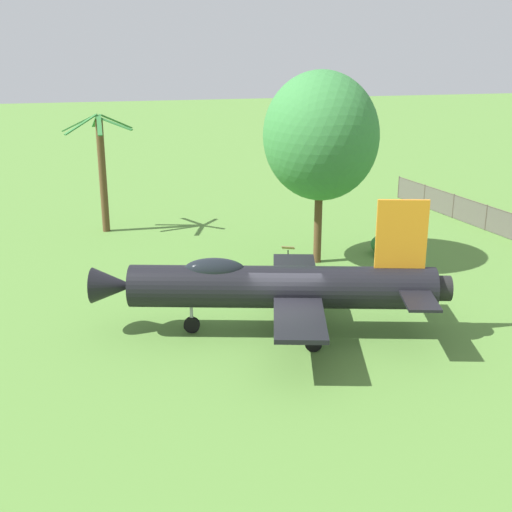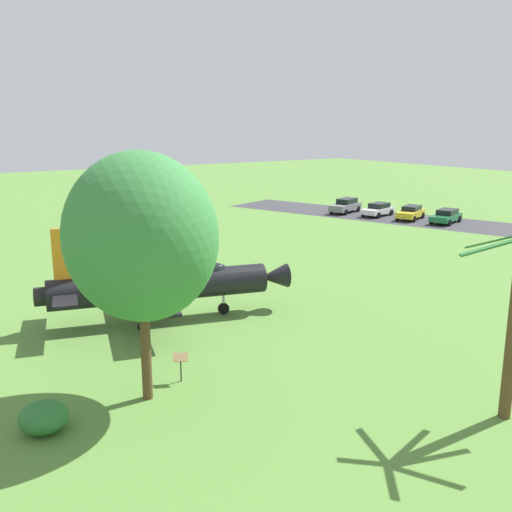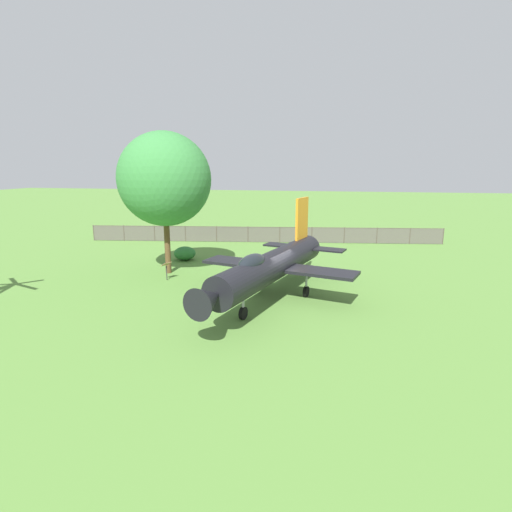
# 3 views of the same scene
# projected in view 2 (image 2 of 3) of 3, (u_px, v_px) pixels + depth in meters

# --- Properties ---
(ground_plane) EXTENTS (200.00, 200.00, 0.00)m
(ground_plane) POSITION_uv_depth(u_px,v_px,m) (162.00, 320.00, 29.74)
(ground_plane) COLOR #568438
(parking_strip) EXTENTS (39.33, 20.72, 0.00)m
(parking_strip) POSITION_uv_depth(u_px,v_px,m) (392.00, 217.00, 61.91)
(parking_strip) COLOR #38383D
(parking_strip) RESTS_ON ground_plane
(display_jet) EXTENTS (8.69, 12.84, 5.09)m
(display_jet) POSITION_uv_depth(u_px,v_px,m) (168.00, 285.00, 29.42)
(display_jet) COLOR black
(display_jet) RESTS_ON ground_plane
(shade_tree) EXTENTS (6.00, 5.29, 9.11)m
(shade_tree) POSITION_uv_depth(u_px,v_px,m) (141.00, 237.00, 19.97)
(shade_tree) COLOR brown
(shade_tree) RESTS_ON ground_plane
(shrub_near_fence) EXTENTS (1.63, 1.61, 1.02)m
(shrub_near_fence) POSITION_uv_depth(u_px,v_px,m) (43.00, 417.00, 18.94)
(shrub_near_fence) COLOR #2D7033
(shrub_near_fence) RESTS_ON ground_plane
(info_plaque) EXTENTS (0.61, 0.71, 1.14)m
(info_plaque) POSITION_uv_depth(u_px,v_px,m) (181.00, 361.00, 22.54)
(info_plaque) COLOR #333333
(info_plaque) RESTS_ON ground_plane
(parked_car_green) EXTENTS (3.29, 4.96, 1.38)m
(parked_car_green) POSITION_uv_depth(u_px,v_px,m) (446.00, 216.00, 58.39)
(parked_car_green) COLOR #1E6B3D
(parked_car_green) RESTS_ON ground_plane
(parked_car_yellow) EXTENTS (3.42, 4.75, 1.42)m
(parked_car_yellow) POSITION_uv_depth(u_px,v_px,m) (411.00, 212.00, 60.59)
(parked_car_yellow) COLOR gold
(parked_car_yellow) RESTS_ON ground_plane
(parked_car_white) EXTENTS (2.92, 4.57, 1.41)m
(parked_car_white) POSITION_uv_depth(u_px,v_px,m) (378.00, 209.00, 62.80)
(parked_car_white) COLOR silver
(parked_car_white) RESTS_ON ground_plane
(parked_car_gray) EXTENTS (3.38, 5.10, 1.59)m
(parked_car_gray) POSITION_uv_depth(u_px,v_px,m) (346.00, 205.00, 65.12)
(parked_car_gray) COLOR slate
(parked_car_gray) RESTS_ON ground_plane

